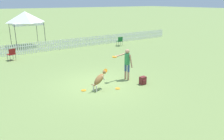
{
  "coord_description": "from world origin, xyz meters",
  "views": [
    {
      "loc": [
        -5.14,
        -8.81,
        3.99
      ],
      "look_at": [
        0.51,
        -0.49,
        0.78
      ],
      "focal_mm": 35.0,
      "sensor_mm": 36.0,
      "label": 1
    }
  ],
  "objects_px": {
    "frisbee_near_handler": "(118,89)",
    "folding_chair_green_right": "(12,53)",
    "frisbee_near_dog": "(84,90)",
    "canopy_tent_main": "(25,18)",
    "handler_person": "(127,61)",
    "leaping_dog": "(99,79)",
    "backpack_on_grass": "(143,81)",
    "folding_chair_blue_left": "(120,40)"
  },
  "relations": [
    {
      "from": "handler_person",
      "to": "frisbee_near_handler",
      "type": "bearing_deg",
      "value": 113.3
    },
    {
      "from": "handler_person",
      "to": "folding_chair_green_right",
      "type": "bearing_deg",
      "value": 17.93
    },
    {
      "from": "handler_person",
      "to": "folding_chair_blue_left",
      "type": "height_order",
      "value": "handler_person"
    },
    {
      "from": "frisbee_near_dog",
      "to": "folding_chair_blue_left",
      "type": "bearing_deg",
      "value": 44.83
    },
    {
      "from": "frisbee_near_handler",
      "to": "folding_chair_green_right",
      "type": "relative_size",
      "value": 0.27
    },
    {
      "from": "frisbee_near_handler",
      "to": "handler_person",
      "type": "bearing_deg",
      "value": 34.5
    },
    {
      "from": "folding_chair_blue_left",
      "to": "canopy_tent_main",
      "type": "bearing_deg",
      "value": -23.24
    },
    {
      "from": "backpack_on_grass",
      "to": "folding_chair_blue_left",
      "type": "relative_size",
      "value": 0.46
    },
    {
      "from": "frisbee_near_handler",
      "to": "canopy_tent_main",
      "type": "relative_size",
      "value": 0.07
    },
    {
      "from": "handler_person",
      "to": "frisbee_near_dog",
      "type": "relative_size",
      "value": 7.19
    },
    {
      "from": "frisbee_near_handler",
      "to": "folding_chair_green_right",
      "type": "bearing_deg",
      "value": 110.46
    },
    {
      "from": "handler_person",
      "to": "frisbee_near_dog",
      "type": "bearing_deg",
      "value": 79.99
    },
    {
      "from": "backpack_on_grass",
      "to": "folding_chair_blue_left",
      "type": "bearing_deg",
      "value": 60.7
    },
    {
      "from": "handler_person",
      "to": "canopy_tent_main",
      "type": "height_order",
      "value": "canopy_tent_main"
    },
    {
      "from": "folding_chair_blue_left",
      "to": "frisbee_near_handler",
      "type": "bearing_deg",
      "value": 63.58
    },
    {
      "from": "handler_person",
      "to": "frisbee_near_handler",
      "type": "distance_m",
      "value": 1.68
    },
    {
      "from": "leaping_dog",
      "to": "folding_chair_green_right",
      "type": "relative_size",
      "value": 1.24
    },
    {
      "from": "frisbee_near_dog",
      "to": "backpack_on_grass",
      "type": "height_order",
      "value": "backpack_on_grass"
    },
    {
      "from": "leaping_dog",
      "to": "frisbee_near_handler",
      "type": "bearing_deg",
      "value": 52.54
    },
    {
      "from": "handler_person",
      "to": "leaping_dog",
      "type": "distance_m",
      "value": 1.97
    },
    {
      "from": "frisbee_near_handler",
      "to": "folding_chair_green_right",
      "type": "xyz_separation_m",
      "value": [
        -3.09,
        8.29,
        0.5
      ]
    },
    {
      "from": "leaping_dog",
      "to": "frisbee_near_handler",
      "type": "xyz_separation_m",
      "value": [
        0.77,
        -0.38,
        -0.53
      ]
    },
    {
      "from": "leaping_dog",
      "to": "frisbee_near_dog",
      "type": "distance_m",
      "value": 0.91
    },
    {
      "from": "backpack_on_grass",
      "to": "frisbee_near_dog",
      "type": "bearing_deg",
      "value": 161.95
    },
    {
      "from": "folding_chair_blue_left",
      "to": "canopy_tent_main",
      "type": "height_order",
      "value": "canopy_tent_main"
    },
    {
      "from": "handler_person",
      "to": "leaping_dog",
      "type": "bearing_deg",
      "value": 90.2
    },
    {
      "from": "backpack_on_grass",
      "to": "leaping_dog",
      "type": "bearing_deg",
      "value": 164.58
    },
    {
      "from": "leaping_dog",
      "to": "backpack_on_grass",
      "type": "xyz_separation_m",
      "value": [
        2.16,
        -0.6,
        -0.35
      ]
    },
    {
      "from": "folding_chair_blue_left",
      "to": "folding_chair_green_right",
      "type": "height_order",
      "value": "folding_chair_blue_left"
    },
    {
      "from": "leaping_dog",
      "to": "handler_person",
      "type": "bearing_deg",
      "value": 90.2
    },
    {
      "from": "folding_chair_green_right",
      "to": "handler_person",
      "type": "bearing_deg",
      "value": 103.88
    },
    {
      "from": "frisbee_near_dog",
      "to": "folding_chair_blue_left",
      "type": "relative_size",
      "value": 0.27
    },
    {
      "from": "handler_person",
      "to": "folding_chair_green_right",
      "type": "distance_m",
      "value": 8.64
    },
    {
      "from": "canopy_tent_main",
      "to": "folding_chair_blue_left",
      "type": "bearing_deg",
      "value": -33.51
    },
    {
      "from": "backpack_on_grass",
      "to": "folding_chair_green_right",
      "type": "relative_size",
      "value": 0.46
    },
    {
      "from": "handler_person",
      "to": "frisbee_near_handler",
      "type": "relative_size",
      "value": 7.19
    },
    {
      "from": "frisbee_near_dog",
      "to": "canopy_tent_main",
      "type": "bearing_deg",
      "value": 87.29
    },
    {
      "from": "frisbee_near_dog",
      "to": "canopy_tent_main",
      "type": "height_order",
      "value": "canopy_tent_main"
    },
    {
      "from": "handler_person",
      "to": "folding_chair_blue_left",
      "type": "bearing_deg",
      "value": -45.13
    },
    {
      "from": "folding_chair_blue_left",
      "to": "folding_chair_green_right",
      "type": "bearing_deg",
      "value": 9.85
    },
    {
      "from": "folding_chair_blue_left",
      "to": "canopy_tent_main",
      "type": "distance_m",
      "value": 8.62
    },
    {
      "from": "frisbee_near_handler",
      "to": "folding_chair_blue_left",
      "type": "distance_m",
      "value": 10.27
    }
  ]
}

